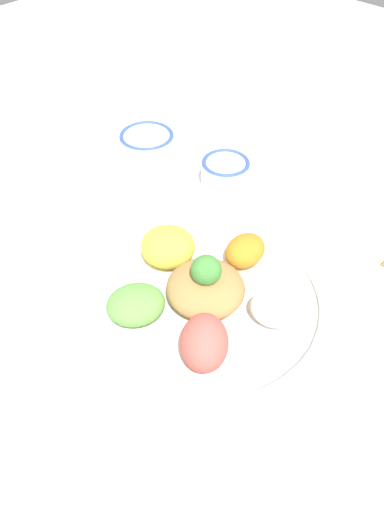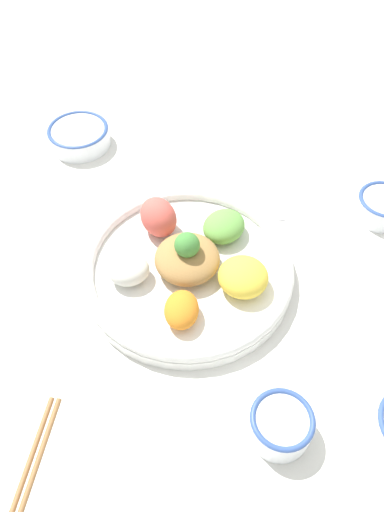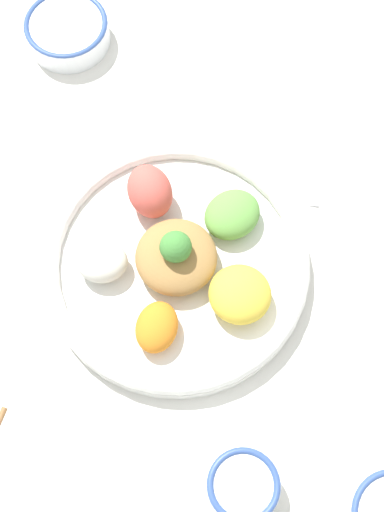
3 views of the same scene
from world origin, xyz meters
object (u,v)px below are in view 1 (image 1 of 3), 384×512
object	(u,v)px
rice_bowl_plain	(147,143)
serving_spoon_main	(4,362)
serving_spoon_extra	(234,136)
salad_platter	(204,297)
sauce_bowl_red	(225,172)

from	to	relation	value
rice_bowl_plain	serving_spoon_main	world-z (taller)	rice_bowl_plain
rice_bowl_plain	serving_spoon_main	distance (m)	0.47
serving_spoon_extra	rice_bowl_plain	bearing A→B (deg)	-159.05
salad_platter	rice_bowl_plain	distance (m)	0.38
rice_bowl_plain	serving_spoon_extra	bearing A→B (deg)	-117.89
salad_platter	serving_spoon_main	distance (m)	0.25
rice_bowl_plain	serving_spoon_main	bearing A→B (deg)	115.69
sauce_bowl_red	serving_spoon_main	xyz separation A→B (m)	(-0.04, 0.45, -0.02)
serving_spoon_extra	salad_platter	bearing A→B (deg)	-96.33
sauce_bowl_red	serving_spoon_extra	distance (m)	0.15
sauce_bowl_red	salad_platter	bearing A→B (deg)	125.15
sauce_bowl_red	serving_spoon_main	distance (m)	0.45
sauce_bowl_red	serving_spoon_main	bearing A→B (deg)	95.10
salad_platter	serving_spoon_main	xyz separation A→B (m)	(0.12, 0.22, -0.02)
sauce_bowl_red	serving_spoon_main	world-z (taller)	sauce_bowl_red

